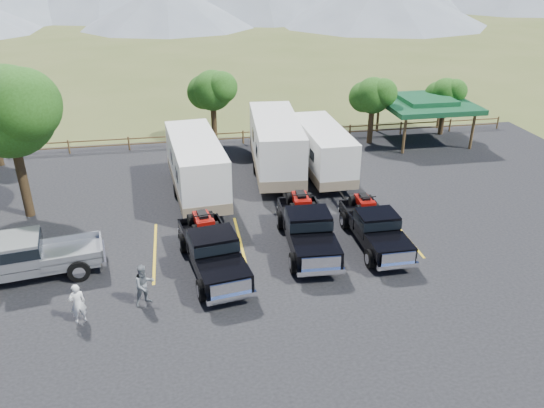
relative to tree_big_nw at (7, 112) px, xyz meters
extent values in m
plane|color=#455222|center=(12.55, -9.03, -5.60)|extent=(320.00, 320.00, 0.00)
cube|color=black|center=(12.55, -6.03, -5.58)|extent=(44.00, 34.00, 0.04)
cube|color=gold|center=(6.55, -5.03, -5.55)|extent=(0.12, 5.50, 0.01)
cube|color=gold|center=(10.55, -5.03, -5.55)|extent=(0.12, 5.50, 0.01)
cube|color=gold|center=(14.55, -5.03, -5.55)|extent=(0.12, 5.50, 0.01)
cube|color=gold|center=(18.55, -5.03, -5.55)|extent=(0.12, 5.50, 0.01)
cylinder|color=black|center=(0.05, -0.03, -3.36)|extent=(0.48, 0.48, 4.48)
sphere|color=#214B12|center=(0.05, -0.03, 0.00)|extent=(4.48, 4.48, 4.48)
sphere|color=#214B12|center=(1.01, -0.83, 0.48)|extent=(3.52, 3.52, 3.52)
cylinder|color=black|center=(21.55, 7.97, -4.20)|extent=(0.39, 0.39, 2.80)
sphere|color=#214B12|center=(21.55, 7.97, -2.10)|extent=(2.52, 2.52, 2.52)
sphere|color=#214B12|center=(22.09, 7.52, -1.83)|extent=(1.98, 1.98, 1.98)
sphere|color=#214B12|center=(21.04, 8.37, -2.28)|extent=(2.16, 2.16, 2.16)
cylinder|color=black|center=(27.55, 8.97, -4.34)|extent=(0.38, 0.38, 2.52)
sphere|color=#214B12|center=(27.55, 8.97, -2.45)|extent=(2.24, 2.24, 2.24)
sphere|color=#214B12|center=(28.03, 8.57, -2.21)|extent=(1.76, 1.76, 1.76)
sphere|color=#214B12|center=(27.10, 9.33, -2.61)|extent=(1.92, 1.92, 1.92)
cylinder|color=black|center=(10.55, 9.97, -4.06)|extent=(0.41, 0.41, 3.08)
sphere|color=#214B12|center=(10.55, 9.97, -1.75)|extent=(2.80, 2.80, 2.80)
sphere|color=#214B12|center=(11.15, 9.47, -1.45)|extent=(2.20, 2.20, 2.20)
sphere|color=#214B12|center=(9.99, 10.41, -1.95)|extent=(2.40, 2.40, 2.40)
cylinder|color=brown|center=(-3.45, 9.47, -5.10)|extent=(0.12, 0.12, 1.00)
cylinder|color=brown|center=(0.55, 9.47, -5.10)|extent=(0.12, 0.12, 1.00)
cylinder|color=brown|center=(4.55, 9.47, -5.10)|extent=(0.12, 0.12, 1.00)
cylinder|color=brown|center=(8.55, 9.47, -5.10)|extent=(0.12, 0.12, 1.00)
cylinder|color=brown|center=(12.55, 9.47, -5.10)|extent=(0.12, 0.12, 1.00)
cylinder|color=brown|center=(16.55, 9.47, -5.10)|extent=(0.12, 0.12, 1.00)
cylinder|color=brown|center=(20.55, 9.47, -5.10)|extent=(0.12, 0.12, 1.00)
cylinder|color=brown|center=(24.55, 9.47, -5.10)|extent=(0.12, 0.12, 1.00)
cylinder|color=brown|center=(28.55, 9.47, -5.10)|extent=(0.12, 0.12, 1.00)
cylinder|color=brown|center=(32.55, 9.47, -5.10)|extent=(0.12, 0.12, 1.00)
cube|color=brown|center=(14.55, 9.47, -5.15)|extent=(36.00, 0.06, 0.08)
cube|color=brown|center=(14.55, 9.47, -4.75)|extent=(36.00, 0.06, 0.08)
cylinder|color=brown|center=(23.05, 5.47, -4.30)|extent=(0.20, 0.20, 2.60)
cylinder|color=brown|center=(23.05, 10.47, -4.30)|extent=(0.20, 0.20, 2.60)
cylinder|color=brown|center=(28.05, 5.47, -4.30)|extent=(0.20, 0.20, 2.60)
cylinder|color=brown|center=(28.05, 10.47, -4.30)|extent=(0.20, 0.20, 2.60)
cube|color=#164F2D|center=(25.55, 7.97, -2.85)|extent=(6.20, 6.20, 0.35)
cube|color=#164F2D|center=(25.55, 7.97, -2.55)|extent=(3.50, 3.50, 0.35)
cone|color=slate|center=(7.55, 77.97, -1.60)|extent=(32.00, 32.00, 8.00)
cube|color=black|center=(9.10, -7.07, -4.92)|extent=(2.72, 5.94, 0.36)
cube|color=black|center=(9.41, -8.98, -4.55)|extent=(2.19, 2.09, 0.50)
cube|color=black|center=(9.12, -7.19, -4.20)|extent=(2.11, 1.84, 1.00)
cube|color=black|center=(9.12, -7.19, -4.05)|extent=(2.16, 1.91, 0.45)
cube|color=black|center=(8.82, -5.29, -4.65)|extent=(2.28, 2.68, 0.55)
cube|color=white|center=(9.57, -9.99, -4.60)|extent=(1.60, 0.33, 0.55)
cube|color=white|center=(9.58, -10.05, -4.98)|extent=(1.97, 0.49, 0.22)
cube|color=white|center=(8.63, -4.10, -4.98)|extent=(1.97, 0.47, 0.22)
cylinder|color=black|center=(8.48, -9.18, -5.10)|extent=(0.44, 0.94, 0.90)
cylinder|color=black|center=(10.35, -8.89, -5.10)|extent=(0.44, 0.94, 0.90)
cylinder|color=black|center=(7.86, -5.26, -5.10)|extent=(0.44, 0.94, 0.90)
cylinder|color=black|center=(9.73, -4.96, -5.10)|extent=(0.44, 0.94, 0.90)
cube|color=maroon|center=(8.82, -5.29, -3.97)|extent=(0.90, 1.40, 0.35)
cube|color=black|center=(8.82, -5.29, -3.72)|extent=(0.51, 0.81, 0.18)
cube|color=maroon|center=(8.91, -5.83, -3.87)|extent=(0.85, 0.47, 0.22)
cylinder|color=black|center=(8.89, -5.73, -3.52)|extent=(0.90, 0.20, 0.06)
cylinder|color=black|center=(8.46, -5.90, -4.17)|extent=(0.35, 0.60, 0.56)
cylinder|color=black|center=(9.35, -5.76, -4.17)|extent=(0.35, 0.60, 0.56)
cylinder|color=black|center=(8.29, -4.81, -4.17)|extent=(0.35, 0.60, 0.56)
cylinder|color=black|center=(9.18, -4.67, -4.17)|extent=(0.35, 0.60, 0.56)
cube|color=black|center=(13.55, -5.87, -4.91)|extent=(2.18, 5.93, 0.37)
cube|color=black|center=(13.45, -7.83, -4.53)|extent=(2.06, 1.94, 0.51)
cube|color=black|center=(13.54, -5.99, -4.17)|extent=(2.00, 1.69, 1.02)
cube|color=black|center=(13.54, -5.99, -4.02)|extent=(2.05, 1.76, 0.46)
cube|color=black|center=(13.64, -4.03, -4.63)|extent=(2.09, 2.55, 0.56)
cube|color=white|center=(13.40, -8.88, -4.58)|extent=(1.64, 0.16, 0.56)
cube|color=white|center=(13.39, -8.94, -4.97)|extent=(2.01, 0.29, 0.23)
cube|color=white|center=(13.71, -2.80, -4.97)|extent=(2.01, 0.27, 0.23)
cylinder|color=black|center=(12.49, -7.85, -5.10)|extent=(0.35, 0.94, 0.92)
cylinder|color=black|center=(14.41, -7.94, -5.10)|extent=(0.35, 0.94, 0.92)
cylinder|color=black|center=(12.69, -3.80, -5.10)|extent=(0.35, 0.94, 0.92)
cylinder|color=black|center=(14.61, -3.89, -5.10)|extent=(0.35, 0.94, 0.92)
cube|color=maroon|center=(13.64, -4.03, -3.94)|extent=(0.78, 1.37, 0.36)
cube|color=black|center=(13.64, -4.03, -3.68)|extent=(0.45, 0.79, 0.18)
cube|color=maroon|center=(13.61, -4.59, -3.84)|extent=(0.84, 0.40, 0.23)
cylinder|color=black|center=(13.62, -4.49, -3.48)|extent=(0.92, 0.11, 0.06)
cylinder|color=black|center=(13.15, -4.57, -4.14)|extent=(0.30, 0.59, 0.57)
cylinder|color=black|center=(14.08, -4.61, -4.14)|extent=(0.30, 0.59, 0.57)
cylinder|color=black|center=(13.21, -3.44, -4.14)|extent=(0.30, 0.59, 0.57)
cylinder|color=black|center=(14.13, -3.49, -4.14)|extent=(0.30, 0.59, 0.57)
cube|color=black|center=(16.72, -6.18, -4.97)|extent=(1.74, 5.33, 0.34)
cube|color=black|center=(16.73, -7.97, -4.62)|extent=(1.80, 1.69, 0.47)
cube|color=black|center=(16.72, -6.29, -4.30)|extent=(1.76, 1.46, 0.93)
cube|color=black|center=(16.72, -6.29, -4.16)|extent=(1.80, 1.52, 0.42)
cube|color=black|center=(16.72, -4.50, -4.71)|extent=(1.80, 2.25, 0.51)
cube|color=white|center=(16.73, -8.93, -4.67)|extent=(1.50, 0.08, 0.51)
cube|color=white|center=(16.73, -8.98, -5.02)|extent=(1.83, 0.17, 0.21)
cube|color=white|center=(16.71, -3.38, -5.02)|extent=(1.83, 0.16, 0.21)
cylinder|color=black|center=(15.85, -8.03, -5.14)|extent=(0.28, 0.84, 0.84)
cylinder|color=black|center=(17.61, -8.03, -5.14)|extent=(0.28, 0.84, 0.84)
cylinder|color=black|center=(15.84, -4.33, -5.14)|extent=(0.28, 0.84, 0.84)
cylinder|color=black|center=(17.60, -4.33, -5.14)|extent=(0.28, 0.84, 0.84)
cube|color=maroon|center=(16.72, -4.50, -4.08)|extent=(0.66, 1.22, 0.33)
cube|color=black|center=(16.72, -4.50, -3.85)|extent=(0.38, 0.70, 0.17)
cube|color=maroon|center=(16.72, -5.01, -3.99)|extent=(0.75, 0.33, 0.21)
cylinder|color=black|center=(16.72, -4.92, -3.66)|extent=(0.84, 0.06, 0.06)
cylinder|color=black|center=(16.30, -5.01, -4.27)|extent=(0.24, 0.52, 0.52)
cylinder|color=black|center=(17.14, -5.01, -4.27)|extent=(0.24, 0.52, 0.52)
cylinder|color=black|center=(16.30, -3.99, -4.27)|extent=(0.24, 0.52, 0.52)
cylinder|color=black|center=(17.14, -3.98, -4.27)|extent=(0.24, 0.52, 0.52)
cube|color=white|center=(8.84, 0.78, -3.59)|extent=(3.18, 7.95, 2.79)
cube|color=#85755C|center=(8.84, 0.78, -4.68)|extent=(3.21, 7.99, 0.62)
cube|color=black|center=(7.77, -1.26, -3.31)|extent=(0.11, 0.93, 0.62)
cube|color=black|center=(10.26, -1.03, -3.31)|extent=(0.11, 0.93, 0.62)
cylinder|color=black|center=(7.65, 0.99, -5.19)|extent=(0.32, 0.74, 0.72)
cylinder|color=black|center=(9.97, 1.20, -5.19)|extent=(0.32, 0.74, 0.72)
cube|color=black|center=(9.28, -4.00, -5.04)|extent=(0.29, 1.86, 0.10)
cube|color=white|center=(13.77, 3.23, -3.48)|extent=(3.24, 8.36, 2.95)
cube|color=#85755C|center=(13.77, 3.23, -4.63)|extent=(3.27, 8.40, 0.65)
cube|color=black|center=(12.29, 1.29, -3.19)|extent=(0.10, 0.98, 0.65)
cube|color=black|center=(14.93, 1.09, -3.19)|extent=(0.10, 0.98, 0.65)
cylinder|color=black|center=(12.56, 3.65, -5.17)|extent=(0.33, 0.78, 0.76)
cylinder|color=black|center=(15.02, 3.47, -5.17)|extent=(0.33, 0.78, 0.76)
cube|color=black|center=(13.38, -1.83, -5.01)|extent=(0.28, 1.97, 0.11)
cube|color=white|center=(16.51, 2.54, -3.76)|extent=(2.38, 7.14, 2.56)
cube|color=#85755C|center=(16.51, 2.54, -4.75)|extent=(2.40, 7.17, 0.57)
cube|color=black|center=(15.39, 0.75, -3.50)|extent=(0.03, 0.85, 0.57)
cube|color=black|center=(17.69, 0.79, -3.50)|extent=(0.03, 0.85, 0.57)
cylinder|color=black|center=(15.44, 2.81, -5.23)|extent=(0.25, 0.67, 0.66)
cylinder|color=black|center=(17.58, 2.84, -5.23)|extent=(0.25, 0.67, 0.66)
cube|color=black|center=(16.58, -1.86, -5.08)|extent=(0.14, 1.71, 0.09)
cube|color=gray|center=(1.35, -6.22, -4.91)|extent=(6.10, 2.78, 0.37)
cube|color=gray|center=(1.22, -6.24, -4.16)|extent=(1.89, 2.16, 1.03)
cube|color=black|center=(1.22, -6.24, -4.01)|extent=(1.96, 2.21, 0.46)
cube|color=gray|center=(3.18, -5.94, -4.62)|extent=(2.75, 2.34, 0.57)
cube|color=white|center=(4.40, -5.75, -4.97)|extent=(0.47, 2.02, 0.23)
cylinder|color=black|center=(3.21, -4.95, -5.09)|extent=(0.96, 0.45, 0.93)
cylinder|color=black|center=(3.51, -6.87, -5.09)|extent=(0.96, 0.45, 0.93)
imported|color=white|center=(3.92, -9.72, -4.74)|extent=(0.70, 0.58, 1.63)
imported|color=slate|center=(6.30, -9.01, -4.69)|extent=(1.05, 0.98, 1.73)
camera|label=1|loc=(8.13, -26.75, 6.94)|focal=35.00mm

